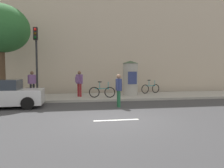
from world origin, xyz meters
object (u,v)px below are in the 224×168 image
Objects in this scene: poster_column at (130,78)px; street_tree at (0,29)px; pedestrian_with_backpack at (32,81)px; bicycle_upright at (151,88)px; bicycle_leaning at (102,92)px; traffic_light at (36,52)px; pedestrian_in_dark_shirt at (119,88)px; pedestrian_with_bag at (79,81)px.

street_tree is at bearing -177.14° from poster_column.
pedestrian_with_backpack is 9.03m from bicycle_upright.
bicycle_upright is (4.22, 2.11, 0.00)m from bicycle_leaning.
traffic_light is at bearing -29.49° from street_tree.
bicycle_upright is at bearing 18.44° from traffic_light.
poster_column is at bearing 2.86° from street_tree.
pedestrian_with_backpack is at bearing 163.66° from bicycle_leaning.
pedestrian_with_bag reaches higher than pedestrian_in_dark_shirt.
street_tree is at bearing 173.72° from bicycle_leaning.
street_tree reaches higher than bicycle_upright.
poster_column is 3.81m from pedestrian_with_bag.
pedestrian_with_backpack is at bearing -175.42° from bicycle_upright.
traffic_light is 5.54m from pedestrian_in_dark_shirt.
poster_column is 1.46× the size of pedestrian_in_dark_shirt.
bicycle_leaning is at bearing -16.34° from pedestrian_with_backpack.
pedestrian_in_dark_shirt is 6.85m from pedestrian_with_backpack.
pedestrian_with_backpack is (1.71, 0.68, -3.42)m from street_tree.
bicycle_upright is at bearing 4.58° from pedestrian_with_backpack.
bicycle_upright is (8.29, 2.76, -2.55)m from traffic_light.
pedestrian_in_dark_shirt is at bearing -79.66° from bicycle_leaning.
pedestrian_in_dark_shirt is at bearing -61.18° from pedestrian_with_bag.
traffic_light is 2.43× the size of pedestrian_with_bag.
pedestrian_with_bag is 1.83m from bicycle_leaning.
pedestrian_in_dark_shirt is at bearing -113.00° from poster_column.
traffic_light is 2.49× the size of pedestrian_in_dark_shirt.
pedestrian_with_bag is (-3.78, -0.38, -0.21)m from poster_column.
bicycle_leaning is (4.76, -1.39, -0.68)m from pedestrian_with_backpack.
pedestrian_with_backpack is 5.00m from bicycle_leaning.
street_tree is 3.47× the size of bicycle_leaning.
poster_column is at bearing 26.78° from bicycle_leaning.
bicycle_leaning is (-2.28, -1.15, -0.91)m from poster_column.
bicycle_upright is (1.94, 0.97, -0.91)m from poster_column.
pedestrian_with_backpack is 1.02× the size of bicycle_leaning.
bicycle_upright is (10.69, 1.40, -4.09)m from street_tree.
pedestrian_in_dark_shirt reaches higher than bicycle_upright.
pedestrian_with_bag is at bearing -10.90° from pedestrian_with_backpack.
poster_column reaches higher than pedestrian_with_backpack.
pedestrian_in_dark_shirt is 0.98× the size of pedestrian_with_backpack.
pedestrian_with_bag is at bearing 0.66° from street_tree.
street_tree is at bearing 150.51° from traffic_light.
traffic_light reaches higher than pedestrian_with_backpack.
bicycle_leaning is at bearing 9.07° from traffic_light.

